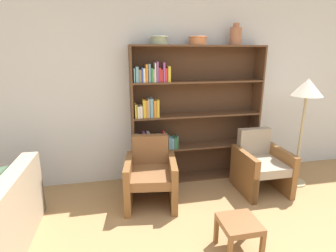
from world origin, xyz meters
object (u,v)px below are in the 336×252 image
at_px(bowl_olive, 159,40).
at_px(armchair_leather, 151,174).
at_px(armchair_cushioned, 260,164).
at_px(bookshelf, 185,116).
at_px(footstool, 239,226).
at_px(bowl_sage, 198,40).
at_px(vase_tall, 236,36).
at_px(floor_lamp, 307,94).

height_order(bowl_olive, armchair_leather, bowl_olive).
xyz_separation_m(bowl_olive, armchair_cushioned, (1.35, -0.54, -1.69)).
height_order(bookshelf, footstool, bookshelf).
relative_size(bowl_sage, vase_tall, 0.86).
relative_size(bowl_sage, floor_lamp, 0.16).
distance_m(bowl_olive, vase_tall, 1.10).
distance_m(vase_tall, footstool, 2.55).
height_order(bowl_sage, armchair_cushioned, bowl_sage).
distance_m(bowl_sage, vase_tall, 0.56).
relative_size(armchair_leather, armchair_cushioned, 1.00).
bearing_deg(armchair_cushioned, bowl_olive, -21.94).
relative_size(vase_tall, armchair_cushioned, 0.35).
xyz_separation_m(bowl_olive, vase_tall, (1.10, 0.00, 0.07)).
bearing_deg(bookshelf, armchair_leather, -137.13).
xyz_separation_m(bowl_sage, floor_lamp, (1.44, -0.49, -0.71)).
distance_m(vase_tall, armchair_leather, 2.26).
height_order(bowl_olive, bowl_sage, bowl_sage).
bearing_deg(bowl_olive, armchair_leather, -112.04).
distance_m(bowl_olive, armchair_leather, 1.79).
distance_m(armchair_leather, footstool, 1.31).
bearing_deg(footstool, bowl_olive, 106.39).
relative_size(bowl_olive, armchair_cushioned, 0.28).
height_order(armchair_cushioned, footstool, armchair_cushioned).
relative_size(armchair_cushioned, footstool, 2.30).
xyz_separation_m(bowl_sage, armchair_leather, (-0.76, -0.54, -1.69)).
relative_size(bookshelf, armchair_leather, 2.38).
bearing_deg(bowl_sage, bowl_olive, -180.00).
bearing_deg(bowl_sage, bookshelf, 172.16).
bearing_deg(bowl_sage, vase_tall, 0.00).
xyz_separation_m(armchair_leather, footstool, (0.70, -1.10, -0.10)).
height_order(armchair_cushioned, floor_lamp, floor_lamp).
xyz_separation_m(vase_tall, armchair_cushioned, (0.25, -0.54, -1.76)).
bearing_deg(vase_tall, floor_lamp, -29.04).
relative_size(armchair_leather, footstool, 2.30).
bearing_deg(armchair_leather, bowl_olive, -104.00).
bearing_deg(bookshelf, floor_lamp, -17.79).
height_order(floor_lamp, footstool, floor_lamp).
bearing_deg(bookshelf, bowl_sage, -7.84).
bearing_deg(footstool, floor_lamp, 37.44).
height_order(bowl_sage, vase_tall, vase_tall).
height_order(bookshelf, bowl_sage, bowl_sage).
bearing_deg(armchair_cushioned, vase_tall, -65.34).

